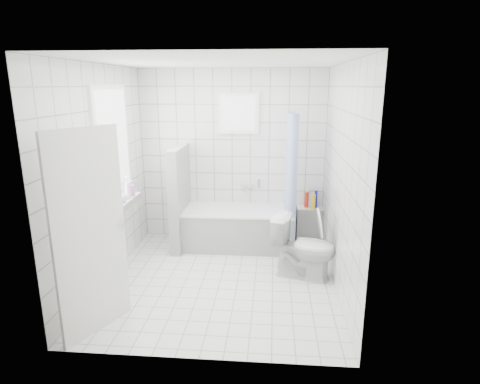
{
  "coord_description": "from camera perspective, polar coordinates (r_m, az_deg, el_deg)",
  "views": [
    {
      "loc": [
        0.62,
        -4.52,
        2.35
      ],
      "look_at": [
        0.22,
        0.35,
        1.05
      ],
      "focal_mm": 30.0,
      "sensor_mm": 36.0,
      "label": 1
    }
  ],
  "objects": [
    {
      "name": "ceiling",
      "position": [
        4.56,
        -3.21,
        18.03
      ],
      "size": [
        3.0,
        3.0,
        0.0
      ],
      "primitive_type": "plane",
      "rotation": [
        3.14,
        0.0,
        0.0
      ],
      "color": "white",
      "rests_on": "ground"
    },
    {
      "name": "toilet",
      "position": [
        5.12,
        9.07,
        -7.76
      ],
      "size": [
        0.87,
        0.64,
        0.79
      ],
      "primitive_type": "imported",
      "rotation": [
        0.0,
        0.0,
        1.29
      ],
      "color": "white",
      "rests_on": "ground"
    },
    {
      "name": "door",
      "position": [
        4.02,
        -20.52,
        -5.68
      ],
      "size": [
        0.39,
        0.73,
        2.0
      ],
      "primitive_type": "cube",
      "rotation": [
        0.0,
        0.0,
        -0.46
      ],
      "color": "silver",
      "rests_on": "ground"
    },
    {
      "name": "bathtub",
      "position": [
        6.02,
        -0.18,
        -5.08
      ],
      "size": [
        1.61,
        0.77,
        0.58
      ],
      "color": "white",
      "rests_on": "ground"
    },
    {
      "name": "curtain_rod",
      "position": [
        5.63,
        7.5,
        11.22
      ],
      "size": [
        0.02,
        0.8,
        0.02
      ],
      "primitive_type": "cylinder",
      "rotation": [
        1.57,
        0.0,
        0.0
      ],
      "color": "silver",
      "rests_on": "wall_back"
    },
    {
      "name": "shower_curtain",
      "position": [
        5.63,
        7.25,
        1.97
      ],
      "size": [
        0.14,
        0.48,
        1.78
      ],
      "primitive_type": null,
      "color": "#4163C0",
      "rests_on": "curtain_rod"
    },
    {
      "name": "wall_left",
      "position": [
        5.06,
        -18.92,
        2.11
      ],
      "size": [
        0.02,
        3.0,
        2.6
      ],
      "primitive_type": "cube",
      "color": "white",
      "rests_on": "ground"
    },
    {
      "name": "window_left",
      "position": [
        5.26,
        -17.46,
        6.03
      ],
      "size": [
        0.01,
        0.9,
        1.4
      ],
      "primitive_type": "cube",
      "color": "white",
      "rests_on": "wall_left"
    },
    {
      "name": "sill_bottles",
      "position": [
        5.3,
        -16.63,
        -0.12
      ],
      "size": [
        0.19,
        0.8,
        0.32
      ],
      "color": "#33ACE9",
      "rests_on": "window_sill"
    },
    {
      "name": "window_back",
      "position": [
        6.01,
        -0.23,
        11.09
      ],
      "size": [
        0.5,
        0.01,
        0.5
      ],
      "primitive_type": "cube",
      "color": "white",
      "rests_on": "wall_back"
    },
    {
      "name": "ledge_bottles",
      "position": [
        6.15,
        10.17,
        -1.14
      ],
      "size": [
        0.19,
        0.19,
        0.27
      ],
      "color": "#1617B1",
      "rests_on": "tiled_ledge"
    },
    {
      "name": "wall_back",
      "position": [
        6.14,
        -1.12,
        5.06
      ],
      "size": [
        2.8,
        0.02,
        2.6
      ],
      "primitive_type": "cube",
      "color": "white",
      "rests_on": "ground"
    },
    {
      "name": "ground",
      "position": [
        5.13,
        -2.78,
        -12.39
      ],
      "size": [
        3.0,
        3.0,
        0.0
      ],
      "primitive_type": "plane",
      "color": "white",
      "rests_on": "ground"
    },
    {
      "name": "window_sill",
      "position": [
        5.4,
        -16.41,
        -1.74
      ],
      "size": [
        0.18,
        1.02,
        0.08
      ],
      "primitive_type": "cube",
      "color": "white",
      "rests_on": "wall_left"
    },
    {
      "name": "wall_right",
      "position": [
        4.7,
        14.19,
        1.54
      ],
      "size": [
        0.02,
        3.0,
        2.6
      ],
      "primitive_type": "cube",
      "color": "white",
      "rests_on": "ground"
    },
    {
      "name": "partition_wall",
      "position": [
        5.97,
        -8.57,
        -0.8
      ],
      "size": [
        0.15,
        0.85,
        1.5
      ],
      "primitive_type": "cube",
      "color": "white",
      "rests_on": "ground"
    },
    {
      "name": "tiled_ledge",
      "position": [
        6.28,
        9.87,
        -4.62
      ],
      "size": [
        0.4,
        0.24,
        0.55
      ],
      "primitive_type": "cube",
      "color": "white",
      "rests_on": "ground"
    },
    {
      "name": "wall_front",
      "position": [
        3.25,
        -6.49,
        -4.02
      ],
      "size": [
        2.8,
        0.02,
        2.6
      ],
      "primitive_type": "cube",
      "color": "white",
      "rests_on": "ground"
    },
    {
      "name": "tub_faucet",
      "position": [
        6.17,
        1.01,
        0.84
      ],
      "size": [
        0.18,
        0.06,
        0.06
      ],
      "primitive_type": "cube",
      "color": "silver",
      "rests_on": "wall_back"
    }
  ]
}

